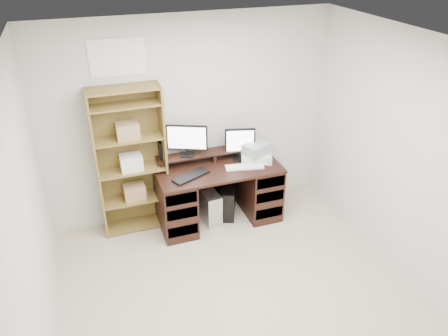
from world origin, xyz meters
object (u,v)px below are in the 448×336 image
monitor_small (240,143)px  bookshelf (131,160)px  monitor_wide (187,139)px  desk (218,193)px  tower_black (228,201)px  tower_silver (209,206)px  printer (256,157)px

monitor_small → bookshelf: bearing=-169.4°
monitor_wide → bookshelf: bearing=-156.5°
desk → bookshelf: 1.15m
monitor_small → tower_black: 0.79m
desk → tower_silver: bearing=170.7°
tower_silver → tower_black: bearing=1.9°
desk → monitor_wide: 0.79m
monitor_small → tower_black: bearing=-144.0°
tower_black → desk: bearing=-137.6°
desk → bookshelf: size_ratio=0.83×
printer → bookshelf: bearing=-167.5°
desk → monitor_wide: bearing=146.9°
monitor_wide → bookshelf: 0.70m
desk → monitor_small: 0.68m
monitor_small → printer: (0.18, -0.11, -0.17)m
desk → tower_silver: 0.22m
printer → tower_silver: printer is taller
printer → monitor_small: bearing=168.0°
tower_silver → tower_black: 0.27m
desk → printer: printer is taller
tower_black → monitor_wide: bearing=-175.5°
desk → monitor_wide: size_ratio=3.25×
desk → tower_black: (0.15, 0.05, -0.19)m
monitor_small → tower_black: size_ratio=0.91×
monitor_small → bookshelf: bookshelf is taller
monitor_small → tower_silver: bearing=-152.4°
printer → tower_black: (-0.36, 0.04, -0.59)m
printer → bookshelf: 1.52m
monitor_wide → printer: bearing=10.4°
desk → printer: size_ratio=4.08×
monitor_wide → desk: bearing=-9.2°
monitor_wide → printer: 0.89m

